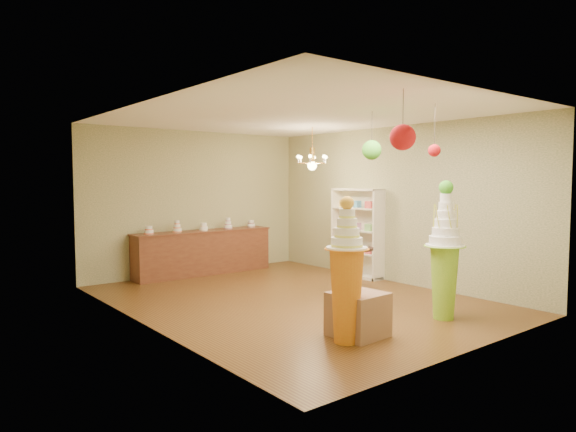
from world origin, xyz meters
TOP-DOWN VIEW (x-y plane):
  - floor at (0.00, 0.00)m, footprint 6.50×6.50m
  - ceiling at (0.00, 0.00)m, footprint 6.50×6.50m
  - wall_back at (0.00, 3.25)m, footprint 5.00×0.04m
  - wall_front at (0.00, -3.25)m, footprint 5.00×0.04m
  - wall_left at (-2.50, 0.00)m, footprint 0.04×6.50m
  - wall_right at (2.50, 0.00)m, footprint 0.04×6.50m
  - pedestal_green at (0.95, -2.23)m, footprint 0.64×0.64m
  - pedestal_orange at (-0.89, -2.13)m, footprint 0.53×0.53m
  - burlap_riser at (-0.59, -2.04)m, footprint 0.65×0.65m
  - sideboard at (0.00, 2.97)m, footprint 3.04×0.54m
  - shelving_unit at (2.34, 0.80)m, footprint 0.33×1.20m
  - round_table at (0.93, -0.47)m, footprint 0.80×0.80m
  - vase at (0.93, -0.47)m, footprint 0.25×0.25m
  - pom_red_left at (-0.58, -2.70)m, footprint 0.30×0.30m
  - pom_green_mid at (0.57, -1.18)m, footprint 0.29×0.29m
  - pom_red_right at (0.64, -2.25)m, footprint 0.17×0.17m
  - chandelier at (1.34, 1.07)m, footprint 0.83×0.83m

SIDE VIEW (x-z plane):
  - floor at x=0.00m, z-range 0.00..0.00m
  - burlap_riser at x=-0.59m, z-range 0.00..0.56m
  - sideboard at x=0.00m, z-range -0.10..1.06m
  - round_table at x=0.93m, z-range 0.12..0.97m
  - pedestal_orange at x=-0.89m, z-range -0.17..1.61m
  - pedestal_green at x=0.95m, z-range -0.20..1.77m
  - shelving_unit at x=2.34m, z-range 0.00..1.80m
  - vase at x=0.93m, z-range 0.85..1.04m
  - wall_back at x=0.00m, z-range 0.00..3.00m
  - wall_front at x=0.00m, z-range 0.00..3.00m
  - wall_left at x=-2.50m, z-range 0.00..3.00m
  - wall_right at x=2.50m, z-range 0.00..3.00m
  - chandelier at x=1.34m, z-range 1.88..2.73m
  - pom_red_right at x=0.64m, z-range 2.01..2.73m
  - pom_green_mid at x=0.57m, z-range 2.06..2.78m
  - pom_red_left at x=-0.58m, z-range 2.11..2.80m
  - ceiling at x=0.00m, z-range 3.00..3.00m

